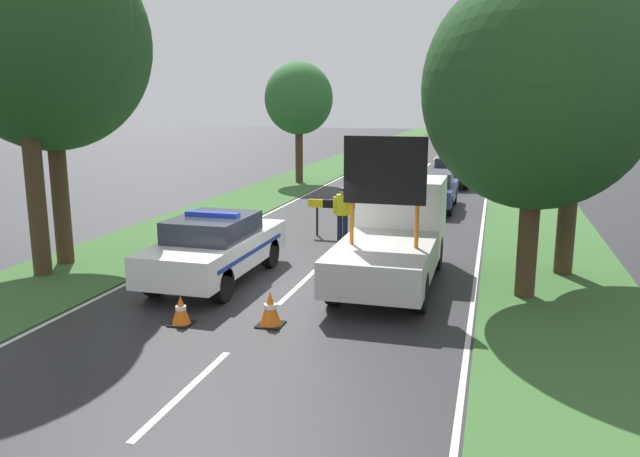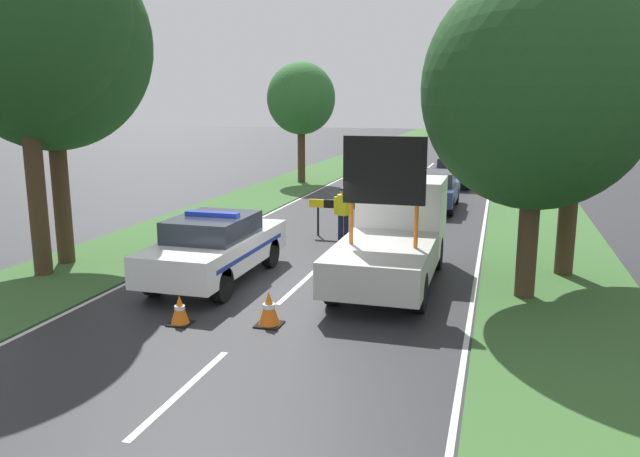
{
  "view_description": "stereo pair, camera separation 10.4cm",
  "coord_description": "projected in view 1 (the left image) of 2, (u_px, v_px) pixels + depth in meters",
  "views": [
    {
      "loc": [
        4.19,
        -13.02,
        4.19
      ],
      "look_at": [
        0.15,
        1.35,
        1.1
      ],
      "focal_mm": 35.0,
      "sensor_mm": 36.0,
      "label": 1
    },
    {
      "loc": [
        4.28,
        -12.99,
        4.19
      ],
      "look_at": [
        0.15,
        1.35,
        1.1
      ],
      "focal_mm": 35.0,
      "sensor_mm": 36.0,
      "label": 2
    }
  ],
  "objects": [
    {
      "name": "grass_verge_left",
      "position": [
        309.0,
        176.0,
        34.61
      ],
      "size": [
        3.49,
        120.0,
        0.03
      ],
      "color": "#38602D",
      "rests_on": "ground"
    },
    {
      "name": "roadside_tree_mid_right",
      "position": [
        19.0,
        15.0,
        13.93
      ],
      "size": [
        4.95,
        4.95,
        8.68
      ],
      "color": "#42301E",
      "rests_on": "ground"
    },
    {
      "name": "traffic_cone_centre_front",
      "position": [
        363.0,
        225.0,
        20.08
      ],
      "size": [
        0.35,
        0.35,
        0.49
      ],
      "color": "black",
      "rests_on": "ground"
    },
    {
      "name": "roadside_tree_near_right",
      "position": [
        299.0,
        99.0,
        31.22
      ],
      "size": [
        3.43,
        3.43,
        6.06
      ],
      "color": "#42301E",
      "rests_on": "ground"
    },
    {
      "name": "traffic_cone_near_police",
      "position": [
        403.0,
        233.0,
        18.56
      ],
      "size": [
        0.43,
        0.43,
        0.6
      ],
      "color": "black",
      "rests_on": "ground"
    },
    {
      "name": "road_barrier",
      "position": [
        353.0,
        207.0,
        19.12
      ],
      "size": [
        2.87,
        0.08,
        1.15
      ],
      "rotation": [
        0.0,
        0.0,
        0.06
      ],
      "color": "black",
      "rests_on": "ground"
    },
    {
      "name": "traffic_cone_behind_barrier",
      "position": [
        270.0,
        309.0,
        11.74
      ],
      "size": [
        0.48,
        0.48,
        0.67
      ],
      "color": "black",
      "rests_on": "ground"
    },
    {
      "name": "police_officer",
      "position": [
        343.0,
        210.0,
        18.59
      ],
      "size": [
        0.59,
        0.37,
        1.64
      ],
      "rotation": [
        0.0,
        0.0,
        3.14
      ],
      "color": "#191E38",
      "rests_on": "ground"
    },
    {
      "name": "work_truck",
      "position": [
        394.0,
        233.0,
        14.67
      ],
      "size": [
        2.04,
        5.43,
        3.46
      ],
      "rotation": [
        0.0,
        0.0,
        3.2
      ],
      "color": "white",
      "rests_on": "ground"
    },
    {
      "name": "police_car",
      "position": [
        216.0,
        247.0,
        14.58
      ],
      "size": [
        1.85,
        4.78,
        1.66
      ],
      "rotation": [
        0.0,
        0.0,
        0.06
      ],
      "color": "white",
      "rests_on": "ground"
    },
    {
      "name": "traffic_cone_near_truck",
      "position": [
        181.0,
        310.0,
        11.79
      ],
      "size": [
        0.42,
        0.42,
        0.58
      ],
      "color": "black",
      "rests_on": "ground"
    },
    {
      "name": "ground_plane",
      "position": [
        298.0,
        287.0,
        14.23
      ],
      "size": [
        160.0,
        160.0,
        0.0
      ],
      "primitive_type": "plane",
      "color": "#28282B"
    },
    {
      "name": "roadside_tree_far_left",
      "position": [
        47.0,
        44.0,
        15.15
      ],
      "size": [
        4.98,
        4.98,
        8.15
      ],
      "color": "#42301E",
      "rests_on": "ground"
    },
    {
      "name": "grass_verge_right",
      "position": [
        525.0,
        184.0,
        31.57
      ],
      "size": [
        3.49,
        120.0,
        0.03
      ],
      "color": "#38602D",
      "rests_on": "ground"
    },
    {
      "name": "queued_car_hatch_blue",
      "position": [
        432.0,
        189.0,
        24.24
      ],
      "size": [
        1.78,
        4.31,
        1.48
      ],
      "rotation": [
        0.0,
        0.0,
        3.14
      ],
      "color": "navy",
      "rests_on": "ground"
    },
    {
      "name": "lane_markings",
      "position": [
        386.0,
        204.0,
        25.47
      ],
      "size": [
        7.9,
        60.26,
        0.01
      ],
      "color": "silver",
      "rests_on": "ground"
    },
    {
      "name": "roadside_tree_near_left",
      "position": [
        538.0,
        89.0,
        12.61
      ],
      "size": [
        4.71,
        4.71,
        6.89
      ],
      "color": "#42301E",
      "rests_on": "ground"
    },
    {
      "name": "roadside_tree_mid_left",
      "position": [
        582.0,
        31.0,
        14.11
      ],
      "size": [
        5.16,
        5.16,
        8.44
      ],
      "color": "#42301E",
      "rests_on": "ground"
    },
    {
      "name": "pedestrian_civilian",
      "position": [
        366.0,
        213.0,
        18.27
      ],
      "size": [
        0.57,
        0.36,
        1.6
      ],
      "rotation": [
        0.0,
        0.0,
        0.52
      ],
      "color": "#191E38",
      "rests_on": "ground"
    },
    {
      "name": "queued_car_sedan_black",
      "position": [
        452.0,
        171.0,
        30.99
      ],
      "size": [
        1.77,
        4.28,
        1.4
      ],
      "rotation": [
        0.0,
        0.0,
        3.14
      ],
      "color": "black",
      "rests_on": "ground"
    }
  ]
}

